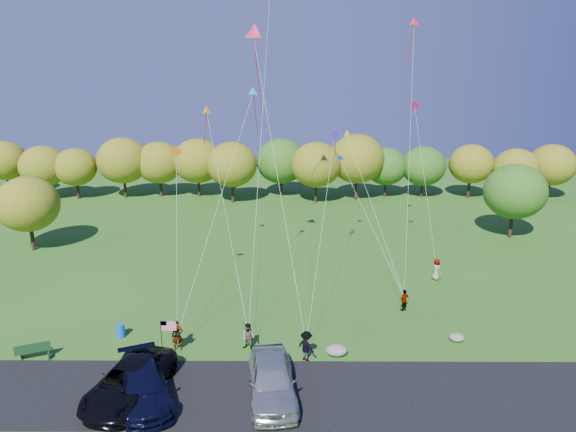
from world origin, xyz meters
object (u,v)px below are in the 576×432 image
flyer_c (306,346)px  trash_barrel (120,331)px  flyer_e (436,269)px  minivan_silver (272,380)px  flyer_a (177,336)px  park_bench (34,351)px  minivan_dark (129,381)px  flyer_d (404,300)px  flyer_b (249,337)px  minivan_navy (144,386)px

flyer_c → trash_barrel: size_ratio=2.12×
flyer_e → minivan_silver: bearing=107.6°
flyer_e → trash_barrel: (-22.32, -9.32, -0.45)m
flyer_a → park_bench: (-8.12, -1.11, -0.37)m
minivan_dark → flyer_a: flyer_a is taller
flyer_c → trash_barrel: 11.90m
flyer_e → park_bench: bearing=81.0°
flyer_a → flyer_e: 21.33m
minivan_dark → flyer_c: (9.12, 3.54, -0.01)m
flyer_a → flyer_d: bearing=7.4°
flyer_b → flyer_d: bearing=52.4°
park_bench → flyer_c: bearing=-22.9°
flyer_d → trash_barrel: flyer_d is taller
flyer_c → park_bench: 15.78m
minivan_dark → park_bench: minivan_dark is taller
minivan_dark → flyer_e: size_ratio=3.53×
trash_barrel → park_bench: bearing=-147.8°
flyer_a → minivan_silver: bearing=-51.2°
flyer_b → flyer_c: (3.42, -1.16, 0.06)m
flyer_c → flyer_d: (7.00, 6.43, -0.12)m
flyer_b → flyer_c: 3.61m
flyer_c → flyer_e: 16.05m
minivan_silver → flyer_e: size_ratio=3.30×
minivan_silver → flyer_d: bearing=42.2°
flyer_b → flyer_d: flyer_b is taller
flyer_a → park_bench: bearing=175.2°
minivan_dark → flyer_c: 9.78m
trash_barrel → flyer_c: bearing=-12.7°
minivan_dark → flyer_e: 25.16m
flyer_e → trash_barrel: bearing=79.4°
minivan_navy → minivan_silver: 6.46m
flyer_c → flyer_e: size_ratio=1.03×
minivan_silver → flyer_d: (8.85, 9.96, -0.26)m
park_bench → flyer_e: bearing=1.3°
flyer_b → flyer_e: 17.78m
flyer_b → park_bench: 12.42m
minivan_silver → flyer_b: size_ratio=3.42×
flyer_d → flyer_e: (3.71, 5.52, 0.09)m
minivan_navy → park_bench: size_ratio=3.08×
minivan_silver → flyer_b: 4.96m
minivan_dark → flyer_b: bearing=51.5°
flyer_a → flyer_d: flyer_a is taller
minivan_navy → trash_barrel: size_ratio=6.71×
flyer_a → flyer_e: bearing=17.9°
minivan_dark → flyer_e: (19.83, 15.48, -0.04)m
minivan_navy → flyer_e: (19.01, 15.80, -0.01)m
flyer_e → flyer_b: bearing=94.0°
minivan_dark → minivan_silver: minivan_silver is taller
flyer_a → flyer_d: size_ratio=1.19×
flyer_c → park_bench: size_ratio=0.98×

